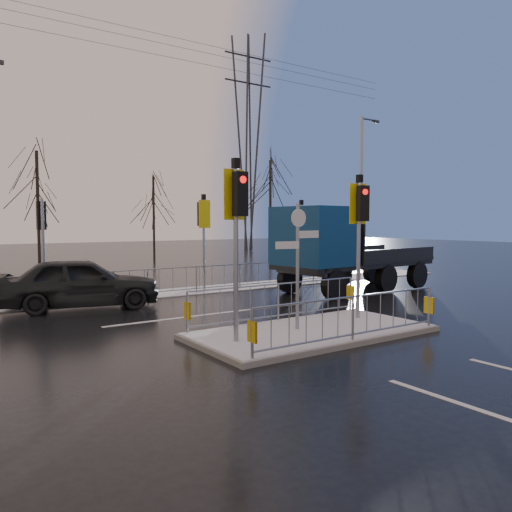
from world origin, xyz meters
TOP-DOWN VIEW (x-y plane):
  - ground at (0.00, 0.00)m, footprint 120.00×120.00m
  - snow_verge at (0.00, 8.60)m, footprint 30.00×2.00m
  - lane_markings at (0.00, -0.33)m, footprint 8.00×11.38m
  - traffic_island at (-0.01, 0.01)m, footprint 6.00×3.04m
  - far_kerb_fixtures at (0.29, 8.09)m, footprint 18.00×0.65m
  - car_far_lane at (-3.63, 7.04)m, footprint 5.20×3.05m
  - flatbed_truck at (5.31, 5.00)m, footprint 7.42×3.27m
  - tree_far_a at (-2.00, 22.00)m, footprint 3.75×3.75m
  - tree_far_b at (6.00, 24.00)m, footprint 3.25×3.25m
  - tree_far_c at (14.00, 21.00)m, footprint 4.00×4.00m
  - street_lamp_right at (10.57, 8.50)m, footprint 1.25×0.18m
  - pylon_wires at (16.88, 30.00)m, footprint 70.00×2.38m

SIDE VIEW (x-z plane):
  - ground at x=0.00m, z-range 0.00..0.00m
  - lane_markings at x=0.00m, z-range 0.00..0.01m
  - snow_verge at x=0.00m, z-range 0.00..0.04m
  - traffic_island at x=-0.01m, z-range -1.68..2.47m
  - car_far_lane at x=-3.63m, z-range 0.00..1.66m
  - far_kerb_fixtures at x=0.29m, z-range -0.90..2.93m
  - flatbed_truck at x=5.31m, z-range 0.11..3.45m
  - tree_far_b at x=6.00m, z-range 1.11..7.25m
  - street_lamp_right at x=10.57m, z-range 0.39..8.39m
  - tree_far_a at x=-2.00m, z-range 1.28..8.36m
  - tree_far_c at x=14.00m, z-range 1.37..8.92m
  - pylon_wires at x=16.88m, z-range 1.05..21.02m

